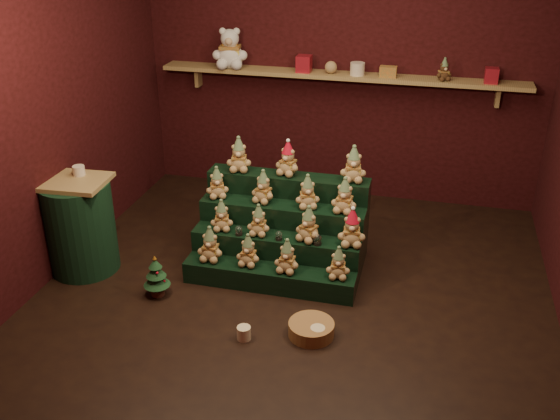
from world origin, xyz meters
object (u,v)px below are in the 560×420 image
(snow_globe_c, at_px, (317,239))
(mug_left, at_px, (244,333))
(mug_right, at_px, (318,334))
(wicker_basket, at_px, (311,329))
(mini_christmas_tree, at_px, (156,276))
(side_table, at_px, (80,226))
(brown_bear, at_px, (444,70))
(snow_globe_a, at_px, (239,230))
(riser_tier_front, at_px, (269,278))
(white_bear, at_px, (230,43))
(snow_globe_b, at_px, (279,236))

(snow_globe_c, height_order, mug_left, snow_globe_c)
(mug_right, distance_m, wicker_basket, 0.07)
(mini_christmas_tree, xyz_separation_m, mug_right, (1.34, -0.25, -0.12))
(side_table, bearing_deg, brown_bear, 31.00)
(snow_globe_c, bearing_deg, snow_globe_a, 180.00)
(snow_globe_c, bearing_deg, mug_left, -112.74)
(side_table, bearing_deg, riser_tier_front, -0.61)
(wicker_basket, bearing_deg, mini_christmas_tree, 170.78)
(snow_globe_a, distance_m, white_bear, 2.13)
(riser_tier_front, distance_m, wicker_basket, 0.70)
(snow_globe_a, height_order, side_table, side_table)
(snow_globe_b, relative_size, mug_right, 0.73)
(wicker_basket, bearing_deg, mug_left, -160.65)
(mug_right, relative_size, white_bear, 0.21)
(riser_tier_front, relative_size, side_table, 1.71)
(riser_tier_front, relative_size, white_bear, 2.83)
(snow_globe_c, distance_m, wicker_basket, 0.78)
(brown_bear, bearing_deg, white_bear, 152.49)
(riser_tier_front, bearing_deg, wicker_basket, -49.16)
(side_table, distance_m, white_bear, 2.36)
(wicker_basket, bearing_deg, white_bear, 119.55)
(riser_tier_front, relative_size, mug_right, 13.35)
(side_table, xyz_separation_m, mug_right, (2.11, -0.49, -0.35))
(snow_globe_b, relative_size, white_bear, 0.16)
(wicker_basket, xyz_separation_m, brown_bear, (0.74, 2.38, 1.37))
(snow_globe_b, height_order, mug_right, snow_globe_b)
(snow_globe_a, distance_m, wicker_basket, 1.08)
(brown_bear, bearing_deg, side_table, -172.88)
(snow_globe_b, relative_size, wicker_basket, 0.23)
(mug_right, bearing_deg, snow_globe_b, 122.72)
(snow_globe_c, distance_m, white_bear, 2.40)
(mug_left, xyz_separation_m, mug_right, (0.51, 0.12, 0.00))
(snow_globe_c, xyz_separation_m, wicker_basket, (0.10, -0.69, -0.35))
(brown_bear, bearing_deg, mug_right, -133.30)
(riser_tier_front, relative_size, mini_christmas_tree, 3.89)
(riser_tier_front, relative_size, wicker_basket, 4.22)
(snow_globe_a, relative_size, brown_bear, 0.40)
(snow_globe_a, relative_size, white_bear, 0.17)
(riser_tier_front, relative_size, snow_globe_a, 17.11)
(mini_christmas_tree, bearing_deg, mug_right, -10.61)
(snow_globe_b, xyz_separation_m, mug_right, (0.47, -0.73, -0.35))
(snow_globe_c, bearing_deg, riser_tier_front, -155.93)
(mug_right, bearing_deg, mini_christmas_tree, 169.39)
(mini_christmas_tree, bearing_deg, white_bear, 91.58)
(riser_tier_front, distance_m, snow_globe_a, 0.46)
(brown_bear, bearing_deg, snow_globe_a, -159.04)
(snow_globe_a, distance_m, brown_bear, 2.47)
(snow_globe_b, relative_size, side_table, 0.09)
(mug_right, relative_size, wicker_basket, 0.32)
(mug_right, height_order, wicker_basket, mug_right)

